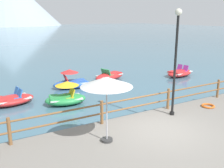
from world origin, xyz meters
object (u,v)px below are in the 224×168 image
Objects in this scene: pedal_boat_1 at (72,82)px; pedal_boat_4 at (110,76)px; pedal_boat_0 at (12,100)px; beach_umbrella at (107,83)px; life_ring at (208,106)px; pedal_boat_3 at (180,73)px; lamp_post at (176,54)px; pedal_boat_5 at (66,96)px.

pedal_boat_1 reaches higher than pedal_boat_4.
pedal_boat_1 reaches higher than pedal_boat_0.
beach_umbrella is 8.62m from pedal_boat_1.
beach_umbrella is 3.67× the size of life_ring.
pedal_boat_1 is at bearing 173.49° from pedal_boat_3.
pedal_boat_4 is at bearing 162.92° from pedal_boat_3.
life_ring is 0.24× the size of pedal_boat_1.
beach_umbrella is 12.81m from pedal_boat_3.
lamp_post is 6.17m from pedal_boat_5.
pedal_boat_1 is at bearing 102.93° from lamp_post.
pedal_boat_5 is (-3.12, 4.64, -2.61)m from lamp_post.
life_ring is 0.25× the size of pedal_boat_0.
pedal_boat_4 is at bearing 60.20° from beach_umbrella.
pedal_boat_3 is at bearing 54.83° from life_ring.
pedal_boat_5 reaches higher than pedal_boat_3.
pedal_boat_1 is (1.88, 8.16, -2.04)m from beach_umbrella.
pedal_boat_5 is (2.48, -1.35, 0.16)m from pedal_boat_0.
beach_umbrella reaches higher than pedal_boat_3.
lamp_post reaches higher than life_ring.
lamp_post is 1.81× the size of pedal_boat_0.
pedal_boat_3 is 5.57m from pedal_boat_4.
lamp_post is at bearing 11.14° from beach_umbrella.
beach_umbrella reaches higher than life_ring.
pedal_boat_5 is at bearing 85.05° from beach_umbrella.
pedal_boat_1 is at bearing 117.01° from life_ring.
pedal_boat_4 reaches higher than pedal_boat_0.
lamp_post is 1.59× the size of pedal_boat_4.
pedal_boat_0 is 0.88× the size of pedal_boat_4.
pedal_boat_4 is (3.18, 0.67, -0.11)m from pedal_boat_1.
pedal_boat_3 is at bearing 34.72° from beach_umbrella.
beach_umbrella is at bearing -102.94° from pedal_boat_1.
pedal_boat_1 is at bearing 20.59° from pedal_boat_0.
lamp_post is 1.89× the size of pedal_boat_5.
pedal_boat_1 is 0.90× the size of pedal_boat_4.
lamp_post is at bearing -46.94° from pedal_boat_0.
beach_umbrella is 0.96× the size of pedal_boat_5.
pedal_boat_0 is at bearing 141.77° from life_ring.
pedal_boat_3 is at bearing 43.68° from lamp_post.
pedal_boat_5 is at bearing -116.66° from pedal_boat_1.
pedal_boat_0 is 4.16m from pedal_boat_1.
pedal_boat_3 is (8.50, -0.97, -0.14)m from pedal_boat_1.
pedal_boat_5 is (0.46, 5.35, -2.02)m from beach_umbrella.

